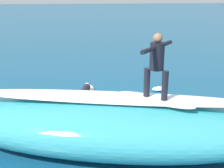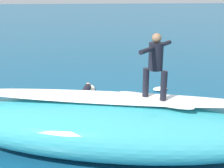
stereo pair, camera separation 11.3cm
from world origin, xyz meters
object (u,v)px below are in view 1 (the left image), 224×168
(surfer_riding, at_px, (157,61))
(surfboard_paddling, at_px, (85,95))
(surfer_paddling, at_px, (85,92))
(surfboard_riding, at_px, (155,100))

(surfer_riding, relative_size, surfboard_paddling, 0.63)
(surfer_paddling, bearing_deg, surfer_riding, -149.06)
(surfer_riding, bearing_deg, surfer_paddling, -30.52)
(surfer_riding, xyz_separation_m, surfboard_paddling, (1.64, -4.41, -2.35))
(surfboard_riding, distance_m, surfboard_paddling, 4.92)
(surfboard_riding, relative_size, surfer_paddling, 1.22)
(surfboard_riding, xyz_separation_m, surfer_riding, (0.00, -0.00, 0.92))
(surfer_riding, distance_m, surfboard_paddling, 5.26)
(surfboard_paddling, relative_size, surfer_paddling, 1.50)
(surfboard_riding, height_order, surfboard_paddling, surfboard_riding)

